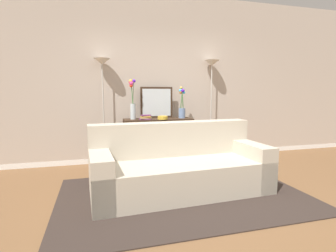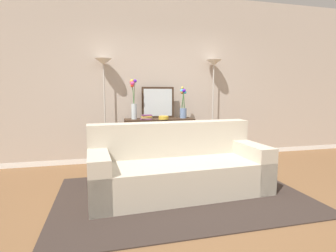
{
  "view_description": "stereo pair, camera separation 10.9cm",
  "coord_description": "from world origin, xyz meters",
  "px_view_note": "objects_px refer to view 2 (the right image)",
  "views": [
    {
      "loc": [
        -1.22,
        -2.74,
        1.28
      ],
      "look_at": [
        -0.15,
        1.1,
        0.78
      ],
      "focal_mm": 28.25,
      "sensor_mm": 36.0,
      "label": 1
    },
    {
      "loc": [
        -1.12,
        -2.77,
        1.28
      ],
      "look_at": [
        -0.15,
        1.1,
        0.78
      ],
      "focal_mm": 28.25,
      "sensor_mm": 36.0,
      "label": 2
    }
  ],
  "objects_px": {
    "floor_lamp_right": "(213,82)",
    "wall_mirror": "(158,102)",
    "couch": "(178,168)",
    "vase_tall_flowers": "(134,101)",
    "book_row_under_console": "(144,161)",
    "vase_short_flowers": "(183,107)",
    "book_stack": "(146,117)",
    "fruit_bowl": "(164,118)",
    "floor_lamp_left": "(104,82)",
    "console_table": "(159,133)"
  },
  "relations": [
    {
      "from": "floor_lamp_right",
      "to": "console_table",
      "type": "bearing_deg",
      "value": -173.08
    },
    {
      "from": "book_stack",
      "to": "book_row_under_console",
      "type": "bearing_deg",
      "value": 105.09
    },
    {
      "from": "console_table",
      "to": "fruit_bowl",
      "type": "distance_m",
      "value": 0.31
    },
    {
      "from": "wall_mirror",
      "to": "vase_tall_flowers",
      "type": "bearing_deg",
      "value": -162.1
    },
    {
      "from": "floor_lamp_right",
      "to": "vase_tall_flowers",
      "type": "bearing_deg",
      "value": -175.71
    },
    {
      "from": "floor_lamp_right",
      "to": "wall_mirror",
      "type": "distance_m",
      "value": 1.14
    },
    {
      "from": "couch",
      "to": "floor_lamp_left",
      "type": "relative_size",
      "value": 1.23
    },
    {
      "from": "console_table",
      "to": "floor_lamp_left",
      "type": "xyz_separation_m",
      "value": [
        -0.94,
        0.13,
        0.89
      ]
    },
    {
      "from": "floor_lamp_right",
      "to": "book_row_under_console",
      "type": "height_order",
      "value": "floor_lamp_right"
    },
    {
      "from": "console_table",
      "to": "vase_short_flowers",
      "type": "distance_m",
      "value": 0.64
    },
    {
      "from": "couch",
      "to": "vase_short_flowers",
      "type": "relative_size",
      "value": 3.97
    },
    {
      "from": "vase_tall_flowers",
      "to": "book_stack",
      "type": "bearing_deg",
      "value": -30.93
    },
    {
      "from": "console_table",
      "to": "fruit_bowl",
      "type": "height_order",
      "value": "fruit_bowl"
    },
    {
      "from": "couch",
      "to": "book_row_under_console",
      "type": "height_order",
      "value": "couch"
    },
    {
      "from": "wall_mirror",
      "to": "couch",
      "type": "bearing_deg",
      "value": -92.47
    },
    {
      "from": "book_row_under_console",
      "to": "couch",
      "type": "bearing_deg",
      "value": -80.88
    },
    {
      "from": "floor_lamp_left",
      "to": "vase_tall_flowers",
      "type": "xyz_separation_m",
      "value": [
        0.49,
        -0.12,
        -0.32
      ]
    },
    {
      "from": "couch",
      "to": "wall_mirror",
      "type": "xyz_separation_m",
      "value": [
        0.07,
        1.55,
        0.79
      ]
    },
    {
      "from": "wall_mirror",
      "to": "vase_short_flowers",
      "type": "relative_size",
      "value": 1.04
    },
    {
      "from": "floor_lamp_left",
      "to": "vase_short_flowers",
      "type": "bearing_deg",
      "value": -5.05
    },
    {
      "from": "book_row_under_console",
      "to": "fruit_bowl",
      "type": "bearing_deg",
      "value": -21.33
    },
    {
      "from": "couch",
      "to": "floor_lamp_left",
      "type": "distance_m",
      "value": 2.1
    },
    {
      "from": "vase_short_flowers",
      "to": "book_stack",
      "type": "height_order",
      "value": "vase_short_flowers"
    },
    {
      "from": "wall_mirror",
      "to": "vase_tall_flowers",
      "type": "height_order",
      "value": "vase_tall_flowers"
    },
    {
      "from": "vase_short_flowers",
      "to": "book_stack",
      "type": "relative_size",
      "value": 2.76
    },
    {
      "from": "vase_short_flowers",
      "to": "wall_mirror",
      "type": "bearing_deg",
      "value": 160.12
    },
    {
      "from": "console_table",
      "to": "floor_lamp_left",
      "type": "height_order",
      "value": "floor_lamp_left"
    },
    {
      "from": "vase_tall_flowers",
      "to": "book_stack",
      "type": "height_order",
      "value": "vase_tall_flowers"
    },
    {
      "from": "wall_mirror",
      "to": "console_table",
      "type": "bearing_deg",
      "value": -93.44
    },
    {
      "from": "vase_short_flowers",
      "to": "book_row_under_console",
      "type": "distance_m",
      "value": 1.21
    },
    {
      "from": "couch",
      "to": "floor_lamp_right",
      "type": "xyz_separation_m",
      "value": [
        1.14,
        1.52,
        1.17
      ]
    },
    {
      "from": "couch",
      "to": "fruit_bowl",
      "type": "distance_m",
      "value": 1.37
    },
    {
      "from": "couch",
      "to": "wall_mirror",
      "type": "bearing_deg",
      "value": 87.53
    },
    {
      "from": "floor_lamp_left",
      "to": "floor_lamp_right",
      "type": "height_order",
      "value": "floor_lamp_right"
    },
    {
      "from": "vase_short_flowers",
      "to": "fruit_bowl",
      "type": "distance_m",
      "value": 0.46
    },
    {
      "from": "floor_lamp_right",
      "to": "vase_tall_flowers",
      "type": "relative_size",
      "value": 2.74
    },
    {
      "from": "floor_lamp_left",
      "to": "floor_lamp_right",
      "type": "bearing_deg",
      "value": -0.0
    },
    {
      "from": "floor_lamp_right",
      "to": "wall_mirror",
      "type": "relative_size",
      "value": 3.17
    },
    {
      "from": "console_table",
      "to": "wall_mirror",
      "type": "height_order",
      "value": "wall_mirror"
    },
    {
      "from": "book_stack",
      "to": "vase_short_flowers",
      "type": "bearing_deg",
      "value": 9.33
    },
    {
      "from": "vase_tall_flowers",
      "to": "book_row_under_console",
      "type": "height_order",
      "value": "vase_tall_flowers"
    },
    {
      "from": "floor_lamp_right",
      "to": "vase_short_flowers",
      "type": "height_order",
      "value": "floor_lamp_right"
    },
    {
      "from": "book_row_under_console",
      "to": "wall_mirror",
      "type": "bearing_deg",
      "value": 29.85
    },
    {
      "from": "couch",
      "to": "book_row_under_console",
      "type": "bearing_deg",
      "value": 99.12
    },
    {
      "from": "couch",
      "to": "floor_lamp_left",
      "type": "xyz_separation_m",
      "value": [
        -0.89,
        1.52,
        1.15
      ]
    },
    {
      "from": "floor_lamp_right",
      "to": "fruit_bowl",
      "type": "height_order",
      "value": "floor_lamp_right"
    },
    {
      "from": "vase_short_flowers",
      "to": "fruit_bowl",
      "type": "relative_size",
      "value": 3.23
    },
    {
      "from": "floor_lamp_right",
      "to": "wall_mirror",
      "type": "height_order",
      "value": "floor_lamp_right"
    },
    {
      "from": "floor_lamp_right",
      "to": "fruit_bowl",
      "type": "distance_m",
      "value": 1.24
    },
    {
      "from": "wall_mirror",
      "to": "floor_lamp_left",
      "type": "bearing_deg",
      "value": -177.92
    }
  ]
}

